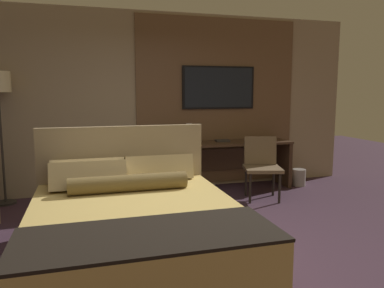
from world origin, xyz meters
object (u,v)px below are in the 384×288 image
desk (223,156)px  book (222,141)px  waste_bin (299,177)px  vase_tall (172,137)px  vase_short (189,134)px  tv (219,88)px  desk_chair (261,162)px  bed (135,229)px

desk → book: size_ratio=9.68×
desk → waste_bin: 1.37m
desk → waste_bin: desk is taller
vase_tall → vase_short: vase_short is taller
waste_bin → vase_short: bearing=177.0°
tv → book: (0.00, -0.20, -0.85)m
desk → desk_chair: 0.75m
desk_chair → vase_short: size_ratio=2.85×
desk → tv: (0.00, 0.23, 1.10)m
desk → desk_chair: bearing=-61.3°
vase_short → vase_tall: bearing=175.3°
vase_tall → desk_chair: bearing=-25.9°
bed → vase_short: 2.59m
book → waste_bin: 1.46m
book → vase_tall: bearing=-173.5°
bed → vase_tall: bearing=68.7°
bed → book: bearing=53.7°
desk → vase_tall: bearing=-175.4°
waste_bin → book: bearing=170.4°
desk → tv: tv is taller
vase_tall → book: vase_tall is taller
desk_chair → vase_short: bearing=164.7°
vase_short → waste_bin: size_ratio=1.13×
vase_short → book: size_ratio=1.40×
bed → desk: 2.92m
vase_tall → vase_short: bearing=-4.7°
book → waste_bin: size_ratio=0.81×
desk → book: (0.00, 0.03, 0.25)m
vase_tall → book: (0.85, 0.10, -0.09)m
tv → waste_bin: 2.02m
desk_chair → vase_tall: vase_tall is taller
bed → tv: 3.35m
desk → waste_bin: bearing=-8.3°
bed → desk: size_ratio=1.00×
waste_bin → vase_tall: bearing=176.8°
tv → waste_bin: (1.30, -0.42, -1.50)m
desk_chair → bed: bearing=-125.7°
vase_tall → vase_short: size_ratio=0.68×
bed → desk_chair: 2.69m
bed → book: size_ratio=9.65×
bed → tv: bearing=55.9°
tv → book: size_ratio=5.42×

